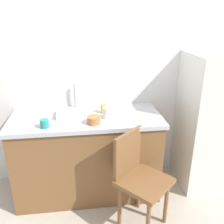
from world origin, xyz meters
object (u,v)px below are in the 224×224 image
chair (139,176)px  terracotta_bowl (94,120)px  cup_yellow (104,109)px  dish_tray (72,113)px  cup_white (107,113)px  refrigerator (210,122)px  cup_teal (44,124)px

chair → terracotta_bowl: terracotta_bowl is taller
chair → cup_yellow: size_ratio=9.94×
dish_tray → terracotta_bowl: 0.29m
cup_white → dish_tray: bearing=164.5°
refrigerator → cup_white: (-1.12, -0.09, 0.21)m
chair → cup_teal: 0.95m
refrigerator → dish_tray: refrigerator is taller
refrigerator → cup_teal: bearing=-172.4°
chair → cup_yellow: 0.75m
dish_tray → chair: bearing=-42.5°
chair → cup_white: cup_white is taller
chair → dish_tray: bearing=95.4°
refrigerator → cup_yellow: refrigerator is taller
cup_white → terracotta_bowl: bearing=-139.9°
terracotta_bowl → cup_teal: cup_teal is taller
refrigerator → terracotta_bowl: refrigerator is taller
terracotta_bowl → cup_yellow: cup_yellow is taller
chair → dish_tray: (-0.57, 0.52, 0.41)m
cup_teal → refrigerator: bearing=7.6°
refrigerator → cup_white: bearing=-175.6°
chair → terracotta_bowl: 0.64m
refrigerator → cup_white: size_ratio=13.78×
cup_yellow → cup_teal: size_ratio=1.18×
chair → terracotta_bowl: (-0.36, 0.31, 0.42)m
cup_white → cup_yellow: cup_white is taller
dish_tray → cup_yellow: (0.32, 0.04, 0.02)m
terracotta_bowl → cup_yellow: size_ratio=1.34×
cup_yellow → terracotta_bowl: bearing=-115.9°
refrigerator → cup_teal: refrigerator is taller
cup_yellow → cup_teal: cup_yellow is taller
cup_white → refrigerator: bearing=4.4°
chair → cup_teal: bearing=118.0°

